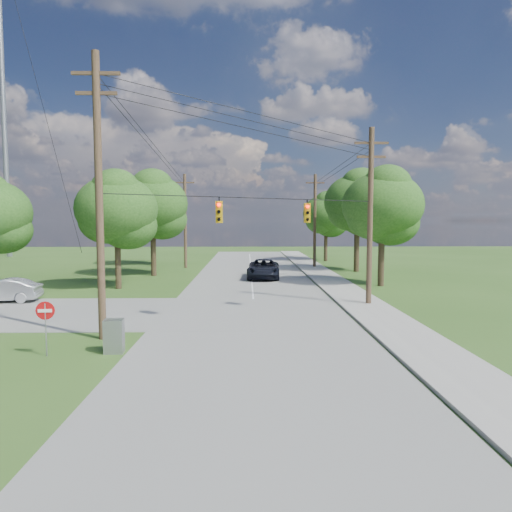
{
  "coord_description": "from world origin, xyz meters",
  "views": [
    {
      "loc": [
        1.59,
        -18.95,
        5.06
      ],
      "look_at": [
        2.07,
        5.0,
        3.2
      ],
      "focal_mm": 32.0,
      "sensor_mm": 36.0,
      "label": 1
    }
  ],
  "objects_px": {
    "pole_ne": "(370,214)",
    "pole_north_w": "(185,220)",
    "car_cross_silver": "(3,290)",
    "car_main_north": "(264,269)",
    "control_cabinet": "(114,336)",
    "pole_north_e": "(315,220)",
    "pole_sw": "(99,193)",
    "do_not_enter_sign": "(45,316)"
  },
  "relations": [
    {
      "from": "pole_north_w",
      "to": "control_cabinet",
      "type": "relative_size",
      "value": 7.68
    },
    {
      "from": "pole_ne",
      "to": "car_cross_silver",
      "type": "bearing_deg",
      "value": 176.68
    },
    {
      "from": "do_not_enter_sign",
      "to": "control_cabinet",
      "type": "bearing_deg",
      "value": 3.73
    },
    {
      "from": "pole_ne",
      "to": "car_cross_silver",
      "type": "distance_m",
      "value": 22.95
    },
    {
      "from": "pole_ne",
      "to": "control_cabinet",
      "type": "relative_size",
      "value": 8.07
    },
    {
      "from": "pole_ne",
      "to": "car_main_north",
      "type": "xyz_separation_m",
      "value": [
        -5.85,
        12.75,
        -4.62
      ]
    },
    {
      "from": "pole_sw",
      "to": "control_cabinet",
      "type": "distance_m",
      "value": 6.06
    },
    {
      "from": "car_cross_silver",
      "to": "pole_sw",
      "type": "bearing_deg",
      "value": 39.89
    },
    {
      "from": "control_cabinet",
      "to": "pole_north_e",
      "type": "bearing_deg",
      "value": 64.27
    },
    {
      "from": "pole_north_e",
      "to": "control_cabinet",
      "type": "height_order",
      "value": "pole_north_e"
    },
    {
      "from": "pole_north_w",
      "to": "car_main_north",
      "type": "distance_m",
      "value": 12.99
    },
    {
      "from": "pole_sw",
      "to": "control_cabinet",
      "type": "bearing_deg",
      "value": -62.41
    },
    {
      "from": "pole_north_w",
      "to": "pole_sw",
      "type": "bearing_deg",
      "value": -89.23
    },
    {
      "from": "pole_north_w",
      "to": "control_cabinet",
      "type": "height_order",
      "value": "pole_north_w"
    },
    {
      "from": "car_main_north",
      "to": "control_cabinet",
      "type": "bearing_deg",
      "value": -103.06
    },
    {
      "from": "pole_ne",
      "to": "do_not_enter_sign",
      "type": "xyz_separation_m",
      "value": [
        -14.8,
        -10.1,
        -3.93
      ]
    },
    {
      "from": "pole_sw",
      "to": "pole_north_w",
      "type": "bearing_deg",
      "value": 90.77
    },
    {
      "from": "pole_north_w",
      "to": "pole_ne",
      "type": "bearing_deg",
      "value": -57.71
    },
    {
      "from": "car_main_north",
      "to": "do_not_enter_sign",
      "type": "relative_size",
      "value": 2.85
    },
    {
      "from": "car_cross_silver",
      "to": "pole_north_e",
      "type": "bearing_deg",
      "value": 127.52
    },
    {
      "from": "control_cabinet",
      "to": "pole_north_w",
      "type": "bearing_deg",
      "value": 88.34
    },
    {
      "from": "pole_north_w",
      "to": "do_not_enter_sign",
      "type": "relative_size",
      "value": 4.82
    },
    {
      "from": "pole_ne",
      "to": "control_cabinet",
      "type": "distance_m",
      "value": 16.47
    },
    {
      "from": "pole_ne",
      "to": "pole_north_w",
      "type": "distance_m",
      "value": 26.03
    },
    {
      "from": "pole_north_e",
      "to": "pole_sw",
      "type": "bearing_deg",
      "value": -114.52
    },
    {
      "from": "pole_north_w",
      "to": "car_main_north",
      "type": "xyz_separation_m",
      "value": [
        8.05,
        -9.25,
        -4.28
      ]
    },
    {
      "from": "pole_ne",
      "to": "car_cross_silver",
      "type": "height_order",
      "value": "pole_ne"
    },
    {
      "from": "pole_sw",
      "to": "pole_ne",
      "type": "height_order",
      "value": "pole_sw"
    },
    {
      "from": "pole_sw",
      "to": "car_main_north",
      "type": "bearing_deg",
      "value": 69.39
    },
    {
      "from": "pole_sw",
      "to": "car_main_north",
      "type": "xyz_separation_m",
      "value": [
        7.65,
        20.35,
        -5.38
      ]
    },
    {
      "from": "do_not_enter_sign",
      "to": "pole_north_e",
      "type": "bearing_deg",
      "value": 59.74
    },
    {
      "from": "pole_sw",
      "to": "pole_north_w",
      "type": "relative_size",
      "value": 1.2
    },
    {
      "from": "car_main_north",
      "to": "control_cabinet",
      "type": "height_order",
      "value": "car_main_north"
    },
    {
      "from": "pole_ne",
      "to": "car_cross_silver",
      "type": "xyz_separation_m",
      "value": [
        -22.43,
        1.3,
        -4.72
      ]
    },
    {
      "from": "pole_north_e",
      "to": "car_main_north",
      "type": "height_order",
      "value": "pole_north_e"
    },
    {
      "from": "car_cross_silver",
      "to": "control_cabinet",
      "type": "xyz_separation_m",
      "value": [
        10.03,
        -11.01,
        -0.1
      ]
    },
    {
      "from": "pole_sw",
      "to": "car_main_north",
      "type": "height_order",
      "value": "pole_sw"
    },
    {
      "from": "pole_sw",
      "to": "do_not_enter_sign",
      "type": "relative_size",
      "value": 5.78
    },
    {
      "from": "pole_sw",
      "to": "pole_ne",
      "type": "xyz_separation_m",
      "value": [
        13.5,
        7.6,
        -0.76
      ]
    },
    {
      "from": "pole_north_e",
      "to": "pole_ne",
      "type": "bearing_deg",
      "value": -90.0
    },
    {
      "from": "pole_ne",
      "to": "pole_north_e",
      "type": "bearing_deg",
      "value": 90.0
    },
    {
      "from": "pole_sw",
      "to": "pole_north_w",
      "type": "height_order",
      "value": "pole_sw"
    }
  ]
}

